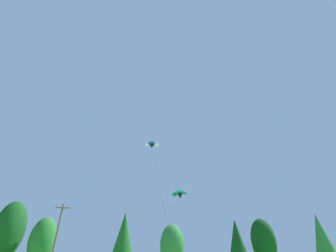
# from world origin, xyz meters

# --- Properties ---
(treeline_tree_b) EXTENTS (5.16, 5.16, 12.45)m
(treeline_tree_b) POSITION_xyz_m (-23.15, 49.63, 7.54)
(treeline_tree_b) COLOR #472D19
(treeline_tree_b) RESTS_ON ground_plane
(treeline_tree_c) EXTENTS (4.43, 4.43, 9.73)m
(treeline_tree_c) POSITION_xyz_m (-17.05, 49.53, 5.89)
(treeline_tree_c) COLOR #472D19
(treeline_tree_c) RESTS_ON ground_plane
(treeline_tree_d) EXTENTS (3.87, 3.87, 10.33)m
(treeline_tree_d) POSITION_xyz_m (-2.97, 46.47, 6.47)
(treeline_tree_d) COLOR #472D19
(treeline_tree_d) RESTS_ON ground_plane
(treeline_tree_e) EXTENTS (4.07, 4.07, 8.39)m
(treeline_tree_e) POSITION_xyz_m (5.26, 46.05, 5.08)
(treeline_tree_e) COLOR #472D19
(treeline_tree_e) RESTS_ON ground_plane
(treeline_tree_f) EXTENTS (3.74, 3.74, 9.74)m
(treeline_tree_f) POSITION_xyz_m (17.42, 48.14, 6.10)
(treeline_tree_f) COLOR #472D19
(treeline_tree_f) RESTS_ON ground_plane
(treeline_tree_g) EXTENTS (4.58, 4.58, 10.29)m
(treeline_tree_g) POSITION_xyz_m (23.40, 50.05, 6.23)
(treeline_tree_g) COLOR #472D19
(treeline_tree_g) RESTS_ON ground_plane
(treeline_tree_h) EXTENTS (4.08, 4.08, 11.26)m
(treeline_tree_h) POSITION_xyz_m (35.05, 49.24, 7.05)
(treeline_tree_h) COLOR #472D19
(treeline_tree_h) RESTS_ON ground_plane
(utility_pole) EXTENTS (2.20, 0.26, 10.50)m
(utility_pole) POSITION_xyz_m (-12.39, 41.69, 5.51)
(utility_pole) COLOR brown
(utility_pole) RESTS_ON ground_plane
(parafoil_kite_high_teal) EXTENTS (10.12, 10.76, 11.09)m
(parafoil_kite_high_teal) POSITION_xyz_m (5.79, 39.85, 12.08)
(parafoil_kite_high_teal) COLOR teal
(parafoil_kite_mid_blue_white) EXTENTS (4.04, 19.88, 24.03)m
(parafoil_kite_mid_blue_white) POSITION_xyz_m (1.22, 47.64, 24.43)
(parafoil_kite_mid_blue_white) COLOR blue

